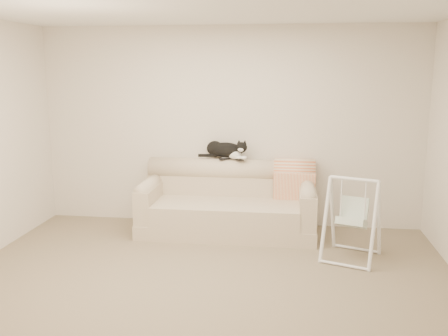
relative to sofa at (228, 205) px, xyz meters
name	(u,v)px	position (x,y,z in m)	size (l,w,h in m)	color
ground_plane	(204,284)	(-0.03, -1.62, -0.35)	(5.00, 5.00, 0.00)	#726553
room_shell	(203,127)	(-0.03, -1.62, 1.18)	(5.04, 4.04, 2.60)	beige
sofa	(228,205)	(0.00, 0.00, 0.00)	(2.20, 0.93, 0.90)	#BDB190
remote_a	(226,158)	(-0.06, 0.23, 0.56)	(0.18, 0.14, 0.03)	black
remote_b	(238,159)	(0.10, 0.20, 0.56)	(0.15, 0.16, 0.02)	black
tuxedo_cat	(226,150)	(-0.07, 0.26, 0.67)	(0.66, 0.35, 0.26)	black
throw_blanket	(294,174)	(0.83, 0.23, 0.37)	(0.52, 0.38, 0.58)	#E67442
baby_swing	(352,218)	(1.45, -0.74, 0.11)	(0.73, 0.75, 0.92)	white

